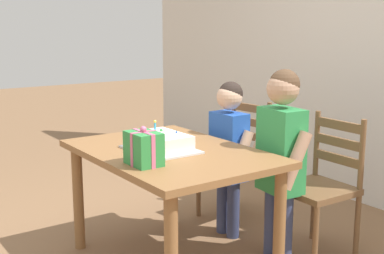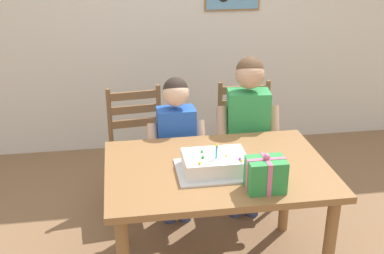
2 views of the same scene
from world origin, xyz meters
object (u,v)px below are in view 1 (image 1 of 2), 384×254
birthday_cake (160,143)px  gift_box_red_large (144,148)px  chair_right (321,186)px  child_older (281,147)px  dining_table (171,167)px  child_younger (229,144)px  chair_left (237,159)px

birthday_cake → gift_box_red_large: size_ratio=2.03×
chair_right → child_older: child_older is taller
dining_table → gift_box_red_large: gift_box_red_large is taller
child_younger → dining_table: bearing=-74.2°
chair_right → child_older: 0.42m
gift_box_red_large → chair_left: gift_box_red_large is taller
dining_table → gift_box_red_large: bearing=-56.5°
birthday_cake → chair_right: (0.45, 0.94, -0.33)m
chair_left → child_older: 0.86m
birthday_cake → child_older: 0.75m
dining_table → gift_box_red_large: 0.41m
dining_table → gift_box_red_large: (0.20, -0.30, 0.20)m
birthday_cake → chair_right: birthday_cake is taller
chair_right → child_younger: bearing=-153.3°
birthday_cake → gift_box_red_large: 0.33m
child_older → child_younger: 0.51m
chair_left → chair_right: size_ratio=1.00×
gift_box_red_large → chair_right: gift_box_red_large is taller
dining_table → birthday_cake: birthday_cake is taller
gift_box_red_large → chair_left: bearing=117.5°
chair_left → child_older: (0.76, -0.30, 0.28)m
chair_right → child_older: bearing=-105.3°
dining_table → birthday_cake: (-0.03, -0.05, 0.15)m
birthday_cake → chair_left: size_ratio=0.48×
chair_left → dining_table: bearing=-64.6°
gift_box_red_large → chair_right: 1.26m
chair_right → birthday_cake: bearing=-115.3°
gift_box_red_large → chair_right: size_ratio=0.24×
dining_table → birthday_cake: 0.17m
birthday_cake → chair_right: bearing=64.7°
birthday_cake → gift_box_red_large: gift_box_red_large is taller
birthday_cake → chair_left: birthday_cake is taller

